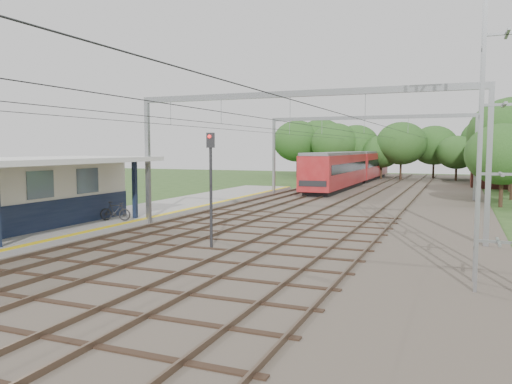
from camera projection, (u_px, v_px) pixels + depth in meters
The scene contains 11 objects.
ballast_bed at pixel (362, 203), 38.08m from camera, with size 18.00×90.00×0.10m, color #473D33.
platform at pixel (101, 222), 27.66m from camera, with size 5.00×52.00×0.35m, color gray.
yellow_stripe at pixel (134, 221), 26.80m from camera, with size 0.45×52.00×0.01m, color yellow.
rail_tracks at pixel (329, 200), 39.01m from camera, with size 11.80×88.00×0.15m.
catenary_system at pixel (341, 129), 33.48m from camera, with size 17.22×88.00×7.00m.
lattice_pylon at pixel (505, 87), 14.26m from camera, with size 1.30×1.30×12.00m.
tree_band at pixel (401, 143), 62.71m from camera, with size 31.72×30.88×8.82m.
house_far at pixel (512, 158), 53.54m from camera, with size 8.00×6.12×8.66m.
bicycle at pixel (115, 211), 26.86m from camera, with size 0.48×1.71×1.03m, color black.
train at pixel (355, 167), 58.02m from camera, with size 2.86×35.59×3.76m.
signal_post at pixel (211, 173), 20.59m from camera, with size 0.39×0.34×4.89m.
Camera 1 is at (10.89, -8.09, 4.25)m, focal length 35.00 mm.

